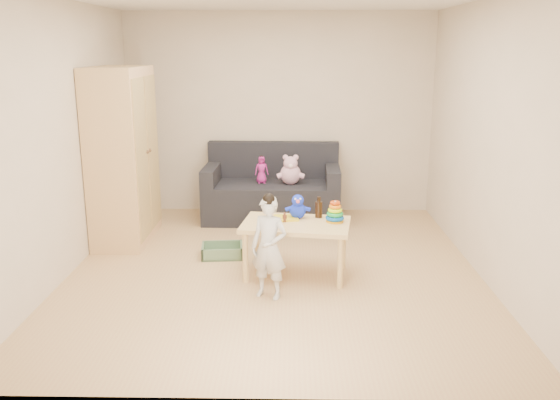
{
  "coord_description": "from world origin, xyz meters",
  "views": [
    {
      "loc": [
        0.16,
        -5.55,
        2.15
      ],
      "look_at": [
        0.05,
        0.25,
        0.65
      ],
      "focal_mm": 38.0,
      "sensor_mm": 36.0,
      "label": 1
    }
  ],
  "objects_px": {
    "wardrobe": "(123,156)",
    "play_table": "(296,249)",
    "toddler": "(269,249)",
    "sofa": "(272,201)"
  },
  "relations": [
    {
      "from": "wardrobe",
      "to": "play_table",
      "type": "relative_size",
      "value": 1.93
    },
    {
      "from": "sofa",
      "to": "toddler",
      "type": "relative_size",
      "value": 1.91
    },
    {
      "from": "play_table",
      "to": "toddler",
      "type": "xyz_separation_m",
      "value": [
        -0.24,
        -0.52,
        0.18
      ]
    },
    {
      "from": "play_table",
      "to": "toddler",
      "type": "distance_m",
      "value": 0.6
    },
    {
      "from": "play_table",
      "to": "toddler",
      "type": "height_order",
      "value": "toddler"
    },
    {
      "from": "wardrobe",
      "to": "play_table",
      "type": "bearing_deg",
      "value": -29.27
    },
    {
      "from": "wardrobe",
      "to": "play_table",
      "type": "distance_m",
      "value": 2.32
    },
    {
      "from": "wardrobe",
      "to": "toddler",
      "type": "xyz_separation_m",
      "value": [
        1.69,
        -1.6,
        -0.53
      ]
    },
    {
      "from": "play_table",
      "to": "toddler",
      "type": "bearing_deg",
      "value": -114.67
    },
    {
      "from": "wardrobe",
      "to": "play_table",
      "type": "height_order",
      "value": "wardrobe"
    }
  ]
}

